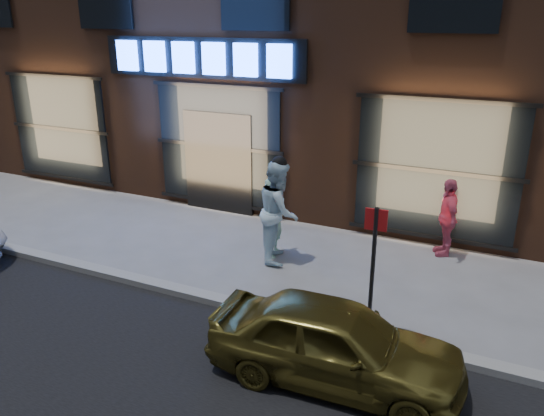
{
  "coord_description": "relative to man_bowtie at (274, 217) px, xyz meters",
  "views": [
    {
      "loc": [
        6.31,
        -6.63,
        4.51
      ],
      "look_at": [
        2.49,
        1.6,
        1.2
      ],
      "focal_mm": 35.0,
      "sensor_mm": 36.0,
      "label": 1
    }
  ],
  "objects": [
    {
      "name": "ground",
      "position": [
        -2.29,
        -2.14,
        -0.8
      ],
      "size": [
        90.0,
        90.0,
        0.0
      ],
      "primitive_type": "plane",
      "color": "slate",
      "rests_on": "ground"
    },
    {
      "name": "curb",
      "position": [
        -2.29,
        -2.14,
        -0.74
      ],
      "size": [
        60.0,
        0.25,
        0.12
      ],
      "primitive_type": "cube",
      "color": "gray",
      "rests_on": "ground"
    },
    {
      "name": "man_bowtie",
      "position": [
        0.0,
        0.0,
        0.0
      ],
      "size": [
        0.38,
        0.58,
        1.59
      ],
      "primitive_type": "imported",
      "rotation": [
        0.0,
        0.0,
        1.58
      ],
      "color": "#A6DBC5",
      "rests_on": "ground"
    },
    {
      "name": "man_cap",
      "position": [
        0.15,
        -0.12,
        0.19
      ],
      "size": [
        1.03,
        1.16,
        1.98
      ],
      "primitive_type": "imported",
      "rotation": [
        0.0,
        0.0,
        1.92
      ],
      "color": "silver",
      "rests_on": "ground"
    },
    {
      "name": "passerby",
      "position": [
        3.06,
        1.46,
        -0.01
      ],
      "size": [
        0.68,
        1.0,
        1.57
      ],
      "primitive_type": "imported",
      "rotation": [
        0.0,
        0.0,
        -1.21
      ],
      "color": "#CE556E",
      "rests_on": "ground"
    },
    {
      "name": "gold_sedan",
      "position": [
        2.32,
        -3.19,
        -0.24
      ],
      "size": [
        3.34,
        1.46,
        1.12
      ],
      "primitive_type": "imported",
      "rotation": [
        0.0,
        0.0,
        1.61
      ],
      "color": "brown",
      "rests_on": "ground"
    },
    {
      "name": "sign_post",
      "position": [
        2.44,
        -1.91,
        0.41
      ],
      "size": [
        0.32,
        0.06,
        2.0
      ],
      "rotation": [
        0.0,
        0.0,
        0.05
      ],
      "color": "#262628",
      "rests_on": "ground"
    }
  ]
}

